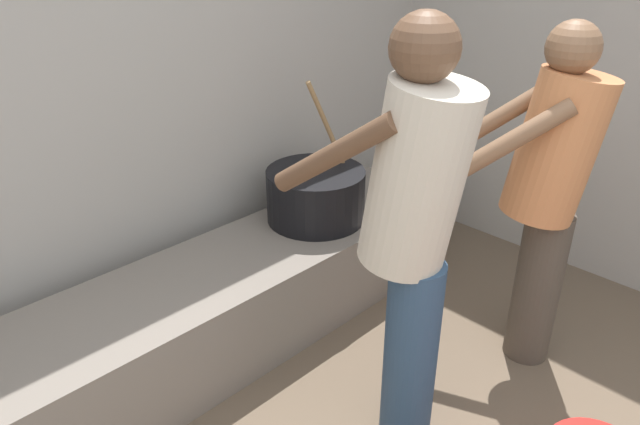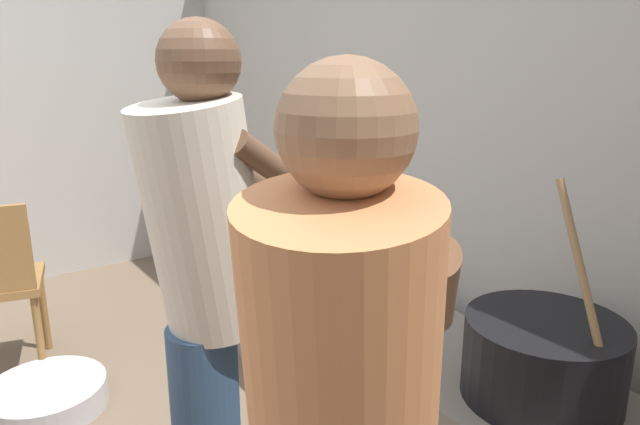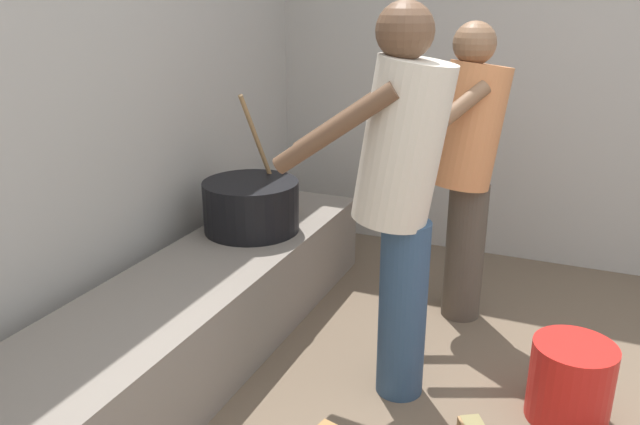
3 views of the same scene
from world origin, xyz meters
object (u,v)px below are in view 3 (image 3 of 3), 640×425
Objects in this scene: bucket_red_plastic at (570,382)px; cook_in_cream_shirt at (400,186)px; cooking_pot_main at (251,206)px; cook_in_orange_shirt at (467,159)px.

cook_in_cream_shirt is at bearing 96.81° from bucket_red_plastic.
cooking_pot_main reaches higher than bucket_red_plastic.
cook_in_cream_shirt is (-0.46, -0.93, 0.34)m from cooking_pot_main.
bucket_red_plastic is (-0.38, -1.64, -0.41)m from cooking_pot_main.
bucket_red_plastic is at bearing -139.18° from cook_in_orange_shirt.
bucket_red_plastic is at bearing -102.92° from cooking_pot_main.
cooking_pot_main is at bearing 77.08° from bucket_red_plastic.
cook_in_cream_shirt reaches higher than cooking_pot_main.
cook_in_orange_shirt reaches higher than cooking_pot_main.
cook_in_orange_shirt reaches higher than bucket_red_plastic.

